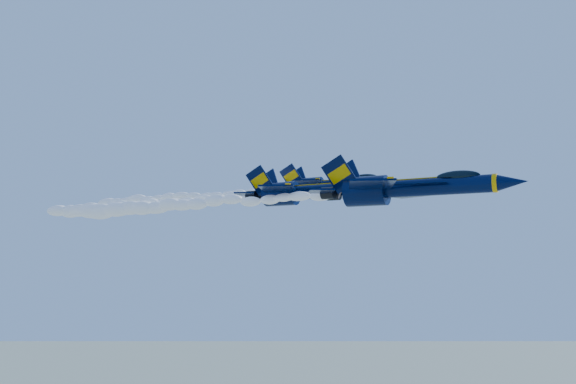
% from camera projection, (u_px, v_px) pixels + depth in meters
% --- Properties ---
extents(jet_lead, '(20.07, 16.47, 7.46)m').
position_uv_depth(jet_lead, '(405.00, 188.00, 55.86)').
color(jet_lead, black).
extents(smoke_trail_jet_lead, '(36.01, 2.24, 2.01)m').
position_uv_depth(smoke_trail_jet_lead, '(190.00, 204.00, 68.00)').
color(smoke_trail_jet_lead, white).
extents(jet_second, '(18.60, 15.26, 6.91)m').
position_uv_depth(jet_second, '(309.00, 191.00, 65.91)').
color(jet_second, black).
extents(smoke_trail_jet_second, '(36.01, 2.07, 1.87)m').
position_uv_depth(smoke_trail_jet_second, '(140.00, 205.00, 77.77)').
color(smoke_trail_jet_second, white).
extents(jet_third, '(18.28, 15.00, 6.79)m').
position_uv_depth(jet_third, '(333.00, 185.00, 78.46)').
color(jet_third, black).
extents(smoke_trail_jet_third, '(36.01, 2.04, 1.83)m').
position_uv_depth(smoke_trail_jet_third, '(185.00, 197.00, 90.25)').
color(smoke_trail_jet_third, white).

